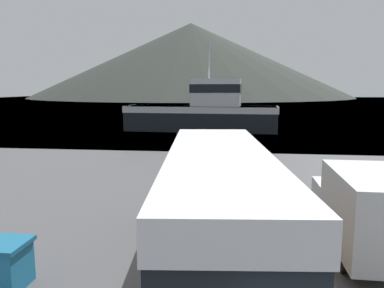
{
  "coord_description": "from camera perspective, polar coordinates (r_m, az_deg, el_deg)",
  "views": [
    {
      "loc": [
        -1.39,
        -3.15,
        4.85
      ],
      "look_at": [
        -3.65,
        15.57,
        2.0
      ],
      "focal_mm": 35.0,
      "sensor_mm": 36.0,
      "label": 1
    }
  ],
  "objects": [
    {
      "name": "delivery_van",
      "position": [
        12.33,
        25.06,
        -8.91
      ],
      "size": [
        2.19,
        5.63,
        2.49
      ],
      "rotation": [
        0.0,
        0.0,
        -0.02
      ],
      "color": "silver",
      "rests_on": "ground"
    },
    {
      "name": "tour_bus",
      "position": [
        10.11,
        4.04,
        -8.92
      ],
      "size": [
        3.58,
        10.46,
        3.21
      ],
      "rotation": [
        0.0,
        0.0,
        0.1
      ],
      "color": "#B26614",
      "rests_on": "ground"
    },
    {
      "name": "fishing_boat",
      "position": [
        42.5,
        1.86,
        4.99
      ],
      "size": [
        17.29,
        5.51,
        9.95
      ],
      "rotation": [
        0.0,
        0.0,
        1.52
      ],
      "color": "black",
      "rests_on": "water_surface"
    },
    {
      "name": "water_surface",
      "position": [
        147.91,
        7.48,
        6.64
      ],
      "size": [
        240.0,
        240.0,
        0.0
      ],
      "primitive_type": "plane",
      "color": "#3D5160",
      "rests_on": "ground"
    },
    {
      "name": "hill_backdrop",
      "position": [
        201.25,
        -0.15,
        12.62
      ],
      "size": [
        162.42,
        162.42,
        37.97
      ],
      "primitive_type": "cone",
      "color": "#2D332D",
      "rests_on": "ground"
    }
  ]
}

